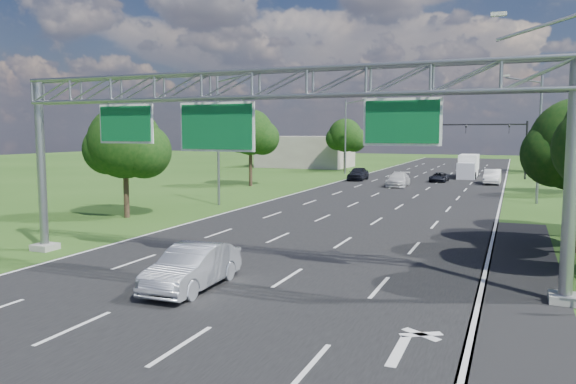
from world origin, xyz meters
The scene contains 19 objects.
ground centered at (0.00, 30.00, 0.00)m, with size 220.00×220.00×0.00m, color #264915.
road centered at (0.00, 30.00, 0.00)m, with size 18.00×180.00×0.02m, color black.
road_flare centered at (10.20, 14.00, 0.00)m, with size 3.00×30.00×0.02m, color black.
sign_gantry centered at (0.33, 12.00, 6.89)m, with size 23.50×1.00×9.56m.
traffic_signal centered at (7.48, 65.00, 5.17)m, with size 12.21×0.24×7.00m.
streetlight_l_near centered at (-11.30, 30.00, 5.58)m, with size 2.97×0.22×10.16m.
streetlight_l_far centered at (-11.30, 65.00, 5.58)m, with size 2.97×0.22×10.16m.
streetlight_r_mid centered at (11.30, 40.00, 5.58)m, with size 2.97×0.22×10.16m.
tree_verge_la centered at (-13.92, 22.04, 4.76)m, with size 5.76×4.80×7.40m.
tree_verge_lb centered at (-15.92, 45.04, 5.41)m, with size 5.76×4.80×8.06m.
tree_verge_lc centered at (-12.92, 70.04, 4.98)m, with size 5.76×4.80×7.62m.
tree_verge_re centered at (14.08, 78.04, 5.20)m, with size 5.76×4.80×7.84m.
building_left centered at (-22.00, 78.00, 2.50)m, with size 14.00×10.00×5.00m, color gray.
silver_sedan centered at (-0.86, 8.89, 0.79)m, with size 1.67×4.80×1.58m, color silver.
car_queue_a centered at (-1.43, 50.20, 0.72)m, with size 2.03×4.99×1.45m, color silver.
car_queue_b centered at (1.83, 57.51, 0.54)m, with size 1.78×3.86×1.07m, color black.
car_queue_c centered at (-7.30, 56.06, 0.79)m, with size 1.87×4.65×1.59m, color black.
car_queue_d centered at (7.57, 56.89, 0.80)m, with size 1.70×4.88×1.61m, color silver.
box_truck centered at (4.41, 65.20, 1.37)m, with size 2.30×7.51×2.85m.
Camera 1 is at (9.78, -8.19, 5.63)m, focal length 35.00 mm.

